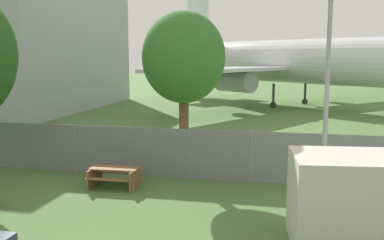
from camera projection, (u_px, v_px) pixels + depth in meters
perimeter_fence at (189, 154)px, 18.44m from camera, size 56.07×0.07×2.06m
airplane at (301, 62)px, 43.79m from camera, size 36.97×30.33×13.02m
picnic_bench_near_cabin at (115, 175)px, 17.30m from camera, size 1.91×1.48×0.76m
tree_left_of_cabin at (184, 58)px, 18.47m from camera, size 3.45×3.45×6.86m
light_mast at (328, 72)px, 15.23m from camera, size 0.44×0.44×7.28m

